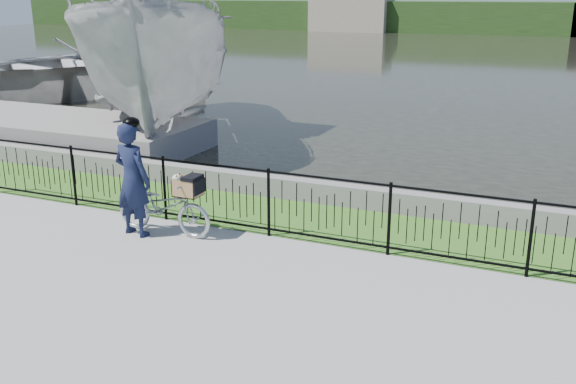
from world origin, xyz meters
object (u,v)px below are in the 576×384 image
at_px(dock, 28,127).
at_px(boat_near, 161,60).
at_px(bicycle_rig, 164,206).
at_px(boat_far, 78,67).
at_px(cyclist, 132,178).

bearing_deg(dock, boat_near, 34.17).
bearing_deg(boat_near, bicycle_rig, -56.21).
bearing_deg(bicycle_rig, boat_far, 135.27).
bearing_deg(cyclist, boat_near, 120.27).
xyz_separation_m(cyclist, boat_near, (-3.94, 6.75, 1.11)).
height_order(bicycle_rig, boat_far, boat_far).
distance_m(dock, boat_far, 8.50).
bearing_deg(bicycle_rig, dock, 148.81).
relative_size(bicycle_rig, boat_near, 0.16).
distance_m(bicycle_rig, boat_far, 16.61).
xyz_separation_m(dock, boat_far, (-4.43, 7.22, 0.71)).
xyz_separation_m(bicycle_rig, boat_near, (-4.35, 6.50, 1.60)).
xyz_separation_m(bicycle_rig, boat_far, (-11.79, 11.68, 0.59)).
bearing_deg(cyclist, dock, 145.92).
height_order(dock, boat_far, boat_far).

